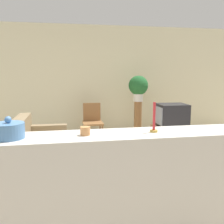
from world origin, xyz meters
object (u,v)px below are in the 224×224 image
Objects in this scene: decorative_bowl at (9,130)px; couch at (37,154)px; wooden_chair at (92,120)px; television at (172,115)px; potted_plant at (138,87)px.

couch is at bearing 90.20° from decorative_bowl.
television is at bearing -30.15° from wooden_chair.
potted_plant is (-0.47, 0.81, 0.53)m from television.
television reaches higher than wooden_chair.
decorative_bowl is (-2.54, -2.52, 0.37)m from television.
television is 0.98× the size of potted_plant.
couch is 2.74m from potted_plant.
couch is at bearing -164.61° from television.
wooden_chair is at bearing 149.85° from television.
wooden_chair is at bearing 73.14° from decorative_bowl.
couch is 1.85× the size of wooden_chair.
couch is at bearing -143.97° from potted_plant.
decorative_bowl is (-1.03, -3.39, 0.59)m from wooden_chair.
potted_plant is (2.07, 1.51, 0.96)m from couch.
couch is 6.43× the size of decorative_bowl.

